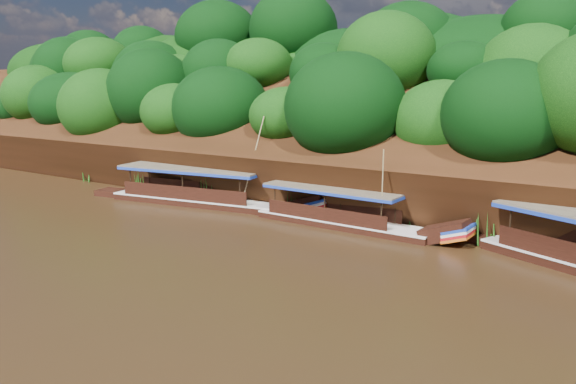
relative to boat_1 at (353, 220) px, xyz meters
name	(u,v)px	position (x,y,z in m)	size (l,w,h in m)	color
ground	(293,269)	(1.19, -8.34, -0.53)	(160.00, 160.00, 0.00)	black
riverbank	(450,169)	(1.18, 14.38, 1.36)	(120.00, 30.06, 19.40)	black
boat_1	(353,220)	(0.00, 0.00, 0.00)	(13.61, 2.66, 5.49)	black
boat_2	(212,198)	(-11.24, 0.06, 0.07)	(16.97, 4.82, 6.97)	black
reeds	(327,205)	(-2.49, 1.16, 0.38)	(49.44, 2.42, 2.06)	#245F17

